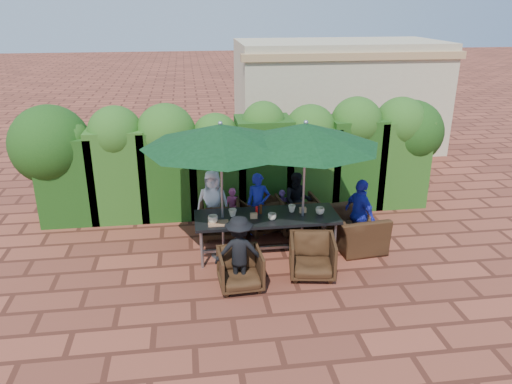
{
  "coord_description": "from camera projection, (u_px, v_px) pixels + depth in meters",
  "views": [
    {
      "loc": [
        -1.06,
        -7.72,
        4.29
      ],
      "look_at": [
        0.08,
        0.4,
        1.14
      ],
      "focal_mm": 35.0,
      "sensor_mm": 36.0,
      "label": 1
    }
  ],
  "objects": [
    {
      "name": "umbrella_right",
      "position": [
        306.0,
        135.0,
        8.26
      ],
      "size": [
        2.54,
        2.54,
        2.46
      ],
      "color": "gray",
      "rests_on": "ground"
    },
    {
      "name": "serving_tray",
      "position": [
        218.0,
        223.0,
        8.46
      ],
      "size": [
        0.35,
        0.25,
        0.02
      ],
      "primitive_type": "cube",
      "color": "#9E6F4C",
      "rests_on": "dining_table"
    },
    {
      "name": "adult_far_left",
      "position": [
        213.0,
        203.0,
        9.61
      ],
      "size": [
        0.71,
        0.51,
        1.3
      ],
      "primitive_type": "imported",
      "rotation": [
        0.0,
        0.0,
        -0.22
      ],
      "color": "white",
      "rests_on": "ground"
    },
    {
      "name": "ketchup_bottle",
      "position": [
        257.0,
        211.0,
        8.77
      ],
      "size": [
        0.04,
        0.04,
        0.17
      ],
      "primitive_type": "cylinder",
      "color": "#B20C0A",
      "rests_on": "dining_table"
    },
    {
      "name": "child_right",
      "position": [
        282.0,
        209.0,
        9.99
      ],
      "size": [
        0.32,
        0.28,
        0.78
      ],
      "primitive_type": "imported",
      "rotation": [
        0.0,
        0.0,
        -0.2
      ],
      "color": "#704494",
      "rests_on": "ground"
    },
    {
      "name": "number_block_right",
      "position": [
        303.0,
        210.0,
        8.89
      ],
      "size": [
        0.12,
        0.06,
        0.1
      ],
      "primitive_type": "cube",
      "color": "tan",
      "rests_on": "dining_table"
    },
    {
      "name": "cup_e",
      "position": [
        320.0,
        211.0,
        8.83
      ],
      "size": [
        0.16,
        0.16,
        0.13
      ],
      "primitive_type": "imported",
      "color": "beige",
      "rests_on": "dining_table"
    },
    {
      "name": "adult_end_right",
      "position": [
        360.0,
        215.0,
        9.04
      ],
      "size": [
        0.63,
        0.87,
        1.33
      ],
      "primitive_type": "imported",
      "rotation": [
        0.0,
        0.0,
        1.92
      ],
      "color": "#2028AF",
      "rests_on": "ground"
    },
    {
      "name": "chair_end_right",
      "position": [
        355.0,
        224.0,
        9.14
      ],
      "size": [
        0.8,
        1.14,
        0.94
      ],
      "primitive_type": "imported",
      "rotation": [
        0.0,
        0.0,
        1.67
      ],
      "color": "black",
      "rests_on": "ground"
    },
    {
      "name": "adult_near_left",
      "position": [
        239.0,
        252.0,
        7.83
      ],
      "size": [
        0.81,
        0.44,
        1.2
      ],
      "primitive_type": "imported",
      "rotation": [
        0.0,
        0.0,
        3.03
      ],
      "color": "black",
      "rests_on": "ground"
    },
    {
      "name": "ground",
      "position": [
        255.0,
        260.0,
        8.81
      ],
      "size": [
        80.0,
        80.0,
        0.0
      ],
      "primitive_type": "plane",
      "color": "brown",
      "rests_on": "ground"
    },
    {
      "name": "child_left",
      "position": [
        233.0,
        209.0,
        9.88
      ],
      "size": [
        0.38,
        0.35,
        0.86
      ],
      "primitive_type": "imported",
      "rotation": [
        0.0,
        0.0,
        -0.39
      ],
      "color": "#E8529B",
      "rests_on": "ground"
    },
    {
      "name": "hedge_wall",
      "position": [
        235.0,
        151.0,
        10.47
      ],
      "size": [
        9.1,
        1.6,
        2.42
      ],
      "color": "#143B10",
      "rests_on": "ground"
    },
    {
      "name": "pedestrian_c",
      "position": [
        368.0,
        145.0,
        12.89
      ],
      "size": [
        1.11,
        0.66,
        1.62
      ],
      "primitive_type": "imported",
      "rotation": [
        0.0,
        0.0,
        2.95
      ],
      "color": "gray",
      "rests_on": "ground"
    },
    {
      "name": "umbrella_left",
      "position": [
        221.0,
        136.0,
        8.2
      ],
      "size": [
        2.67,
        2.67,
        2.46
      ],
      "color": "gray",
      "rests_on": "ground"
    },
    {
      "name": "chair_far_left",
      "position": [
        220.0,
        217.0,
        9.63
      ],
      "size": [
        0.8,
        0.75,
        0.77
      ],
      "primitive_type": "imported",
      "rotation": [
        0.0,
        0.0,
        3.07
      ],
      "color": "black",
      "rests_on": "ground"
    },
    {
      "name": "chair_near_right",
      "position": [
        312.0,
        255.0,
        8.21
      ],
      "size": [
        0.84,
        0.8,
        0.75
      ],
      "primitive_type": "imported",
      "rotation": [
        0.0,
        0.0,
        -0.16
      ],
      "color": "black",
      "rests_on": "ground"
    },
    {
      "name": "dining_table",
      "position": [
        267.0,
        220.0,
        8.8
      ],
      "size": [
        2.52,
        0.9,
        0.75
      ],
      "color": "black",
      "rests_on": "ground"
    },
    {
      "name": "cup_d",
      "position": [
        292.0,
        208.0,
        8.92
      ],
      "size": [
        0.14,
        0.14,
        0.13
      ],
      "primitive_type": "imported",
      "color": "beige",
      "rests_on": "dining_table"
    },
    {
      "name": "sauce_bottle",
      "position": [
        261.0,
        209.0,
        8.84
      ],
      "size": [
        0.04,
        0.04,
        0.17
      ],
      "primitive_type": "cylinder",
      "color": "#4C230C",
      "rests_on": "dining_table"
    },
    {
      "name": "chair_far_mid",
      "position": [
        261.0,
        213.0,
        9.85
      ],
      "size": [
        0.92,
        0.9,
        0.73
      ],
      "primitive_type": "imported",
      "rotation": [
        0.0,
        0.0,
        3.57
      ],
      "color": "black",
      "rests_on": "ground"
    },
    {
      "name": "cup_a",
      "position": [
        213.0,
        219.0,
        8.47
      ],
      "size": [
        0.17,
        0.17,
        0.14
      ],
      "primitive_type": "imported",
      "color": "beige",
      "rests_on": "dining_table"
    },
    {
      "name": "adult_far_mid",
      "position": [
        258.0,
        204.0,
        9.62
      ],
      "size": [
        0.46,
        0.38,
        1.23
      ],
      "primitive_type": "imported",
      "rotation": [
        0.0,
        0.0,
        -0.05
      ],
      "color": "#2028AF",
      "rests_on": "ground"
    },
    {
      "name": "cup_c",
      "position": [
        272.0,
        217.0,
        8.6
      ],
      "size": [
        0.15,
        0.15,
        0.12
      ],
      "primitive_type": "imported",
      "color": "beige",
      "rests_on": "dining_table"
    },
    {
      "name": "chair_far_right",
      "position": [
        297.0,
        212.0,
        9.83
      ],
      "size": [
        0.81,
        0.76,
        0.78
      ],
      "primitive_type": "imported",
      "rotation": [
        0.0,
        0.0,
        3.21
      ],
      "color": "black",
      "rests_on": "ground"
    },
    {
      "name": "pedestrian_a",
      "position": [
        300.0,
        144.0,
        12.61
      ],
      "size": [
        1.79,
        1.33,
        1.82
      ],
      "primitive_type": "imported",
      "rotation": [
        0.0,
        0.0,
        2.66
      ],
      "color": "#268C38",
      "rests_on": "ground"
    },
    {
      "name": "pedestrian_b",
      "position": [
        329.0,
        145.0,
        12.79
      ],
      "size": [
        0.92,
        0.72,
        1.67
      ],
      "primitive_type": "imported",
      "rotation": [
        0.0,
        0.0,
        3.48
      ],
      "color": "#E8529B",
      "rests_on": "ground"
    },
    {
      "name": "cup_b",
      "position": [
        233.0,
        213.0,
        8.73
      ],
      "size": [
        0.14,
        0.14,
        0.14
      ],
      "primitive_type": "imported",
      "color": "beige",
      "rests_on": "dining_table"
    },
    {
      "name": "chair_near_left",
      "position": [
        240.0,
        268.0,
        7.87
      ],
      "size": [
        0.71,
        0.67,
        0.7
      ],
      "primitive_type": "imported",
      "rotation": [
        0.0,
        0.0,
        0.06
      ],
      "color": "black",
      "rests_on": "ground"
    },
    {
      "name": "building",
      "position": [
        337.0,
        95.0,
        15.15
      ],
      "size": [
        6.2,
        3.08,
        3.2
      ],
      "color": "#C3B891",
      "rests_on": "ground"
    },
    {
      "name": "adult_far_right",
      "position": [
        297.0,
        201.0,
        9.87
      ],
      "size": [
        0.59,
        0.4,
        1.17
      ],
      "primitive_type": "imported",
      "rotation": [
        0.0,
        0.0,
        -0.1
      ],
      "color": "black",
      "rests_on": "ground"
    },
    {
      "name": "number_block_left",
      "position": [
        254.0,
        216.0,
        8.66
      ],
      "size": [
        0.12,
        0.06,
        0.1
      ],
      "primitive_type": "cube",
      "color": "tan",
      "rests_on": "dining_table"
    }
  ]
}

